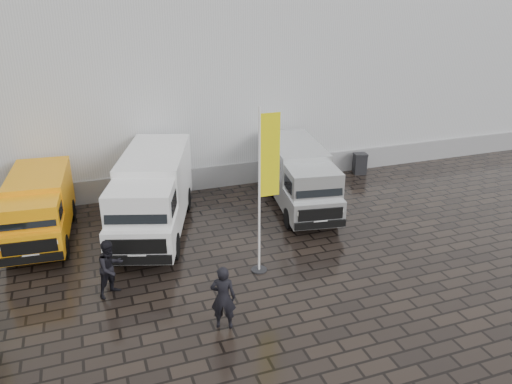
% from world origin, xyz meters
% --- Properties ---
extents(ground, '(120.00, 120.00, 0.00)m').
position_xyz_m(ground, '(0.00, 0.00, 0.00)').
color(ground, black).
rests_on(ground, ground).
extents(exhibition_hall, '(44.00, 16.00, 12.00)m').
position_xyz_m(exhibition_hall, '(2.00, 16.00, 6.00)').
color(exhibition_hall, silver).
rests_on(exhibition_hall, ground).
extents(hall_plinth, '(44.00, 0.15, 1.00)m').
position_xyz_m(hall_plinth, '(2.00, 7.95, 0.50)').
color(hall_plinth, gray).
rests_on(hall_plinth, ground).
extents(van_yellow, '(2.29, 5.06, 2.27)m').
position_xyz_m(van_yellow, '(-6.72, 5.14, 1.14)').
color(van_yellow, '#FF9E0D').
rests_on(van_yellow, ground).
extents(van_white, '(4.01, 6.77, 2.78)m').
position_xyz_m(van_white, '(-2.87, 4.47, 1.39)').
color(van_white, white).
rests_on(van_white, ground).
extents(van_silver, '(2.78, 5.95, 2.48)m').
position_xyz_m(van_silver, '(2.97, 4.70, 1.24)').
color(van_silver, silver).
rests_on(van_silver, ground).
extents(flagpole, '(0.88, 0.50, 5.26)m').
position_xyz_m(flagpole, '(-0.04, 0.57, 2.96)').
color(flagpole, black).
rests_on(flagpole, ground).
extents(wheelie_bin, '(0.73, 0.73, 1.00)m').
position_xyz_m(wheelie_bin, '(7.38, 7.37, 0.50)').
color(wheelie_bin, black).
rests_on(wheelie_bin, ground).
extents(person_front, '(0.77, 0.65, 1.81)m').
position_xyz_m(person_front, '(-2.07, -1.78, 0.90)').
color(person_front, black).
rests_on(person_front, ground).
extents(person_tent, '(1.06, 1.01, 1.73)m').
position_xyz_m(person_tent, '(-4.69, 0.78, 0.86)').
color(person_tent, black).
rests_on(person_tent, ground).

